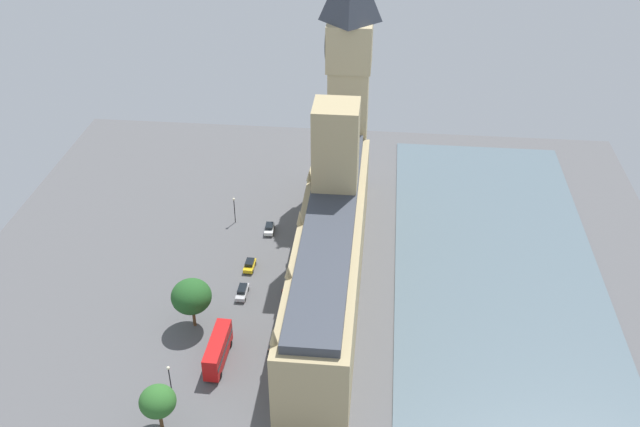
{
  "coord_description": "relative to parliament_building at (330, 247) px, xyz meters",
  "views": [
    {
      "loc": [
        -10.46,
        103.04,
        85.44
      ],
      "look_at": [
        1.0,
        -13.22,
        9.28
      ],
      "focal_mm": 40.15,
      "sensor_mm": 36.0,
      "label": 1
    }
  ],
  "objects": [
    {
      "name": "street_lamp_far_end",
      "position": [
        22.49,
        28.66,
        -5.38
      ],
      "size": [
        0.56,
        0.56,
        5.97
      ],
      "color": "black",
      "rests_on": "ground"
    },
    {
      "name": "car_white_trailing",
      "position": [
        14.3,
        -17.49,
        -8.7
      ],
      "size": [
        2.07,
        4.18,
        1.74
      ],
      "rotation": [
        0.0,
        0.0,
        0.05
      ],
      "color": "silver",
      "rests_on": "ground"
    },
    {
      "name": "clock_tower",
      "position": [
        -0.64,
        -35.97,
        19.01
      ],
      "size": [
        9.46,
        9.46,
        55.27
      ],
      "color": "tan",
      "rests_on": "ground"
    },
    {
      "name": "ground_plane",
      "position": [
        1.99,
        1.83,
        -9.58
      ],
      "size": [
        137.65,
        137.65,
        0.0
      ],
      "primitive_type": "plane",
      "color": "#565659"
    },
    {
      "name": "plane_tree_near_tower",
      "position": [
        22.21,
        35.25,
        -4.04
      ],
      "size": [
        5.46,
        5.46,
        7.9
      ],
      "color": "brown",
      "rests_on": "ground"
    },
    {
      "name": "river_thames",
      "position": [
        -32.01,
        1.83,
        -9.46
      ],
      "size": [
        39.65,
        123.88,
        0.25
      ],
      "primitive_type": "cube",
      "color": "slate",
      "rests_on": "ground"
    },
    {
      "name": "pedestrian_kerbside",
      "position": [
        8.63,
        18.78,
        -8.91
      ],
      "size": [
        0.61,
        0.53,
        1.49
      ],
      "rotation": [
        0.0,
        0.0,
        1.91
      ],
      "color": "black",
      "rests_on": "ground"
    },
    {
      "name": "car_silver_leading",
      "position": [
        16.02,
        3.57,
        -8.69
      ],
      "size": [
        1.88,
        4.78,
        1.74
      ],
      "rotation": [
        0.0,
        0.0,
        -0.01
      ],
      "color": "#B7B7BC",
      "rests_on": "ground"
    },
    {
      "name": "street_lamp_corner",
      "position": [
        22.15,
        -20.36,
        -5.29
      ],
      "size": [
        0.56,
        0.56,
        6.13
      ],
      "color": "black",
      "rests_on": "ground"
    },
    {
      "name": "parliament_building",
      "position": [
        0.0,
        0.0,
        0.0
      ],
      "size": [
        11.49,
        67.03,
        33.02
      ],
      "color": "tan",
      "rests_on": "ground"
    },
    {
      "name": "double_decker_bus_opposite_hall",
      "position": [
        16.69,
        20.85,
        -6.95
      ],
      "size": [
        2.85,
        10.56,
        4.75
      ],
      "rotation": [
        0.0,
        0.0,
        3.12
      ],
      "color": "red",
      "rests_on": "ground"
    },
    {
      "name": "car_yellow_cab_by_river_gate",
      "position": [
        16.12,
        -4.56,
        -8.7
      ],
      "size": [
        2.01,
        4.15,
        1.74
      ],
      "rotation": [
        0.0,
        0.0,
        -0.03
      ],
      "color": "gold",
      "rests_on": "ground"
    },
    {
      "name": "pedestrian_midblock",
      "position": [
        8.5,
        2.77,
        -8.9
      ],
      "size": [
        0.59,
        0.5,
        1.51
      ],
      "rotation": [
        0.0,
        0.0,
        4.91
      ],
      "color": "maroon",
      "rests_on": "ground"
    },
    {
      "name": "plane_tree_under_trees",
      "position": [
        22.85,
        12.53,
        -3.08
      ],
      "size": [
        6.99,
        6.99,
        9.5
      ],
      "color": "brown",
      "rests_on": "ground"
    }
  ]
}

